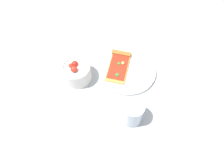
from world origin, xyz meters
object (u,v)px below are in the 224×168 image
(salad_bowl, at_px, (77,72))
(soda_glass, at_px, (133,113))
(plate, at_px, (128,71))
(pizza_slice_main, at_px, (119,65))

(salad_bowl, distance_m, soda_glass, 0.28)
(plate, distance_m, pizza_slice_main, 0.05)
(pizza_slice_main, bearing_deg, plate, 100.51)
(plate, height_order, soda_glass, soda_glass)
(pizza_slice_main, relative_size, soda_glass, 1.75)
(plate, bearing_deg, salad_bowl, -43.48)
(plate, bearing_deg, pizza_slice_main, -79.49)
(salad_bowl, xyz_separation_m, soda_glass, (0.01, 0.28, 0.01))
(soda_glass, bearing_deg, pizza_slice_main, -130.07)
(soda_glass, bearing_deg, plate, -139.45)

